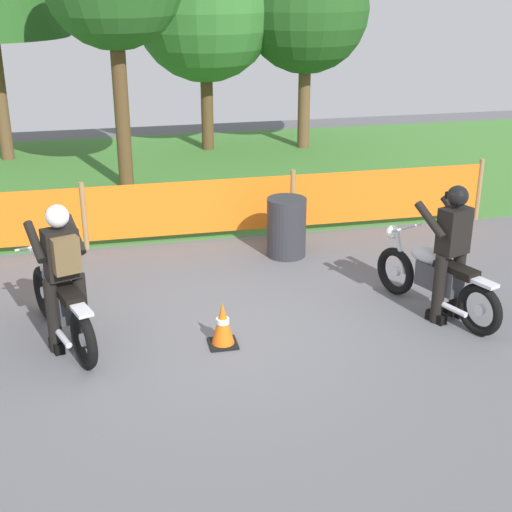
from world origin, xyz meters
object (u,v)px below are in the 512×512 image
(rider_lead, at_px, (451,248))
(rider_trailing, at_px, (63,270))
(traffic_cone, at_px, (223,324))
(motorcycle_lead, at_px, (435,278))
(motorcycle_trailing, at_px, (61,302))
(spare_drum, at_px, (286,227))

(rider_lead, height_order, rider_trailing, same)
(rider_trailing, relative_size, traffic_cone, 3.19)
(motorcycle_lead, bearing_deg, traffic_cone, 74.08)
(motorcycle_lead, bearing_deg, rider_trailing, 67.73)
(motorcycle_lead, height_order, rider_trailing, rider_trailing)
(motorcycle_lead, distance_m, rider_lead, 0.50)
(motorcycle_lead, distance_m, rider_trailing, 4.42)
(motorcycle_trailing, xyz_separation_m, rider_trailing, (0.08, -0.21, 0.48))
(motorcycle_trailing, xyz_separation_m, spare_drum, (3.17, 2.00, -0.04))
(spare_drum, bearing_deg, rider_trailing, -144.41)
(spare_drum, bearing_deg, traffic_cone, -118.95)
(traffic_cone, height_order, spare_drum, spare_drum)
(traffic_cone, bearing_deg, motorcycle_trailing, 163.43)
(motorcycle_lead, relative_size, traffic_cone, 3.60)
(motorcycle_lead, relative_size, rider_lead, 1.13)
(motorcycle_lead, relative_size, spare_drum, 2.17)
(rider_lead, relative_size, rider_trailing, 1.00)
(rider_lead, bearing_deg, motorcycle_trailing, 62.82)
(rider_trailing, relative_size, spare_drum, 1.92)
(motorcycle_lead, bearing_deg, motorcycle_trailing, 65.03)
(rider_trailing, bearing_deg, traffic_cone, -119.88)
(rider_lead, xyz_separation_m, spare_drum, (-1.37, 2.43, -0.48))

